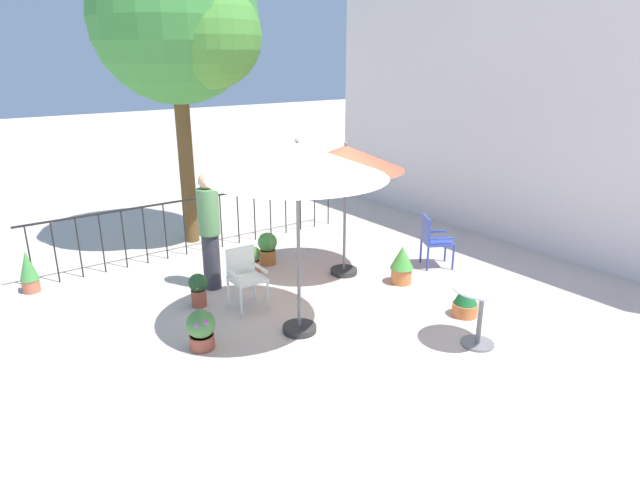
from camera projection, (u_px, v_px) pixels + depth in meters
ground_plane at (298, 310)px, 7.66m from camera, size 60.00×60.00×0.00m
villa_facade at (531, 99)px, 9.62m from camera, size 10.06×0.30×5.33m
terrace_railing at (203, 215)px, 9.77m from camera, size 0.03×6.03×1.01m
shade_tree at (178, 18)px, 9.22m from camera, size 3.01×2.87×5.43m
patio_umbrella_0 at (297, 162)px, 6.35m from camera, size 2.17×2.17×2.50m
patio_umbrella_1 at (346, 159)px, 8.33m from camera, size 1.82×1.82×2.16m
cafe_table_0 at (481, 305)px, 6.56m from camera, size 0.74×0.74×0.78m
patio_chair_0 at (433, 238)px, 9.08m from camera, size 0.60×0.62×0.88m
patio_chair_1 at (245, 273)px, 7.63m from camera, size 0.45×0.46×0.85m
potted_plant_0 at (268, 247)px, 9.25m from camera, size 0.33×0.33×0.56m
potted_plant_1 at (201, 329)px, 6.58m from camera, size 0.36×0.35×0.50m
potted_plant_2 at (402, 264)px, 8.46m from camera, size 0.37×0.37×0.61m
potted_plant_3 at (466, 298)px, 7.41m from camera, size 0.35×0.35×0.56m
potted_plant_4 at (253, 259)px, 8.86m from camera, size 0.26×0.26×0.47m
potted_plant_5 at (198, 288)px, 7.70m from camera, size 0.26×0.26×0.49m
potted_plant_6 at (28, 271)px, 8.14m from camera, size 0.27×0.27×0.66m
standing_person at (209, 230)px, 8.09m from camera, size 0.43×0.43×1.80m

